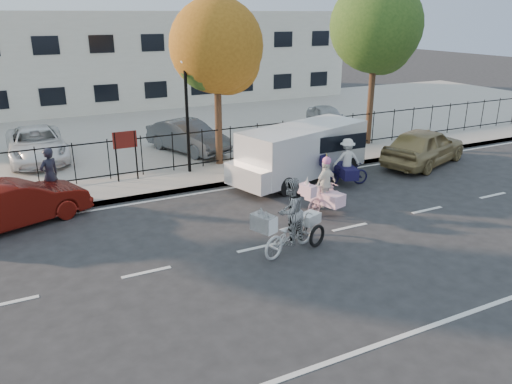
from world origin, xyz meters
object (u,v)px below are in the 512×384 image
red_sedan (16,203)px  lot_car_d (327,117)px  lamppost (186,94)px  unicorn_bike (325,193)px  gold_sedan (424,146)px  lot_car_c (188,136)px  zebra_trike (290,224)px  pedestrian (50,175)px  lot_car_b (37,144)px  bull_bike (346,167)px  white_van (301,150)px

red_sedan → lot_car_d: 16.29m
lamppost → unicorn_bike: 6.51m
gold_sedan → lot_car_d: (-0.10, 6.84, -0.02)m
lot_car_c → lot_car_d: (8.03, 1.13, -0.08)m
zebra_trike → red_sedan: (-6.25, 5.05, -0.10)m
red_sedan → lot_car_c: 8.67m
gold_sedan → pedestrian: bearing=63.4°
pedestrian → lot_car_b: size_ratio=0.37×
bull_bike → red_sedan: size_ratio=0.46×
lot_car_d → lot_car_b: bearing=-167.4°
lamppost → bull_bike: (4.65, -3.59, -2.43)m
lot_car_c → lot_car_d: size_ratio=1.17×
unicorn_bike → lot_car_d: unicorn_bike is taller
white_van → lot_car_c: 5.74m
red_sedan → lot_car_b: (1.05, 6.64, 0.14)m
white_van → gold_sedan: 5.55m
lamppost → zebra_trike: size_ratio=1.87×
gold_sedan → lot_car_b: bearing=43.3°
zebra_trike → lot_car_c: 10.17m
zebra_trike → lot_car_c: (0.77, 10.14, 0.05)m
gold_sedan → pedestrian: (-14.07, 1.76, 0.27)m
zebra_trike → lot_car_b: size_ratio=0.49×
zebra_trike → red_sedan: 8.03m
lot_car_b → lot_car_d: size_ratio=1.35×
gold_sedan → lot_car_d: gold_sedan is taller
unicorn_bike → red_sedan: bearing=52.9°
lamppost → white_van: 4.68m
zebra_trike → lot_car_d: size_ratio=0.66×
bull_bike → pedestrian: 9.98m
unicorn_bike → lot_car_b: bearing=20.8°
gold_sedan → lot_car_c: size_ratio=1.10×
lamppost → lot_car_c: size_ratio=1.05×
bull_bike → white_van: 1.75m
white_van → lot_car_b: white_van is taller
red_sedan → lot_car_d: size_ratio=1.16×
red_sedan → white_van: bearing=-109.9°
unicorn_bike → white_van: white_van is taller
pedestrian → lot_car_c: pedestrian is taller
lot_car_b → white_van: bearing=-38.2°
pedestrian → bull_bike: bearing=134.4°
lamppost → unicorn_bike: lamppost is taller
red_sedan → unicorn_bike: bearing=-130.6°
zebra_trike → gold_sedan: zebra_trike is taller
gold_sedan → lot_car_c: bearing=35.5°
lot_car_c → lot_car_d: bearing=-13.5°
zebra_trike → lot_car_d: bearing=-58.5°
unicorn_bike → pedestrian: 8.65m
lot_car_b → unicorn_bike: bearing=-53.2°
unicorn_bike → white_van: (1.10, 3.22, 0.43)m
zebra_trike → white_van: size_ratio=0.39×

